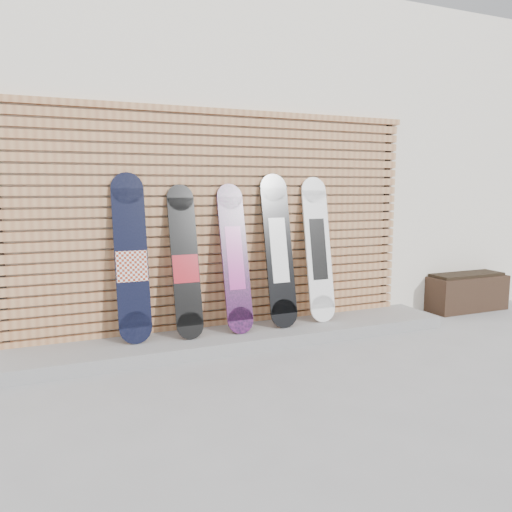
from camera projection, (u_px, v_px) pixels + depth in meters
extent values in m
plane|color=gray|center=(276.00, 364.00, 4.36)|extent=(80.00, 80.00, 0.00)
cube|color=white|center=(208.00, 169.00, 7.50)|extent=(12.00, 5.00, 3.60)
cube|color=gray|center=(233.00, 338.00, 4.91)|extent=(4.60, 0.70, 0.12)
cube|color=#B2764A|center=(223.00, 323.00, 5.17)|extent=(4.20, 0.05, 0.08)
cube|color=#B2764A|center=(223.00, 314.00, 5.16)|extent=(4.20, 0.05, 0.08)
cube|color=#B2764A|center=(223.00, 304.00, 5.14)|extent=(4.20, 0.05, 0.07)
cube|color=#B2764A|center=(223.00, 295.00, 5.13)|extent=(4.20, 0.05, 0.07)
cube|color=#B2764A|center=(223.00, 286.00, 5.12)|extent=(4.20, 0.05, 0.07)
cube|color=#B2764A|center=(223.00, 277.00, 5.10)|extent=(4.20, 0.05, 0.07)
cube|color=#B2764A|center=(223.00, 267.00, 5.09)|extent=(4.20, 0.05, 0.07)
cube|color=#B2764A|center=(223.00, 258.00, 5.08)|extent=(4.20, 0.05, 0.07)
cube|color=#B2764A|center=(223.00, 249.00, 5.06)|extent=(4.20, 0.05, 0.07)
cube|color=#B2764A|center=(222.00, 239.00, 5.05)|extent=(4.20, 0.05, 0.08)
cube|color=#B2764A|center=(222.00, 229.00, 5.04)|extent=(4.20, 0.05, 0.08)
cube|color=#B2764A|center=(222.00, 220.00, 5.02)|extent=(4.20, 0.05, 0.08)
cube|color=#B2764A|center=(222.00, 210.00, 5.01)|extent=(4.20, 0.05, 0.08)
cube|color=#B2764A|center=(222.00, 201.00, 5.00)|extent=(4.20, 0.05, 0.08)
cube|color=#B2764A|center=(222.00, 191.00, 4.98)|extent=(4.20, 0.05, 0.08)
cube|color=#B2764A|center=(222.00, 181.00, 4.97)|extent=(4.20, 0.05, 0.08)
cube|color=#B2764A|center=(222.00, 171.00, 4.96)|extent=(4.20, 0.05, 0.08)
cube|color=#B2764A|center=(222.00, 161.00, 4.94)|extent=(4.20, 0.05, 0.08)
cube|color=#B2764A|center=(222.00, 151.00, 4.93)|extent=(4.20, 0.05, 0.08)
cube|color=#B2764A|center=(222.00, 141.00, 4.92)|extent=(4.20, 0.05, 0.08)
cube|color=#B2764A|center=(222.00, 131.00, 4.90)|extent=(4.20, 0.05, 0.08)
cube|color=#B2764A|center=(221.00, 121.00, 4.89)|extent=(4.20, 0.05, 0.08)
cube|color=black|center=(385.00, 223.00, 5.83)|extent=(0.06, 0.04, 2.23)
cube|color=#B2764A|center=(221.00, 112.00, 4.88)|extent=(4.26, 0.07, 0.06)
cube|color=black|center=(465.00, 293.00, 6.27)|extent=(1.04, 0.43, 0.43)
cube|color=black|center=(466.00, 274.00, 6.24)|extent=(0.95, 0.35, 0.03)
cube|color=black|center=(131.00, 258.00, 4.54)|extent=(0.30, 0.25, 1.26)
cylinder|color=black|center=(136.00, 328.00, 4.53)|extent=(0.30, 0.07, 0.30)
cylinder|color=black|center=(127.00, 188.00, 4.56)|extent=(0.30, 0.07, 0.30)
cube|color=white|center=(132.00, 266.00, 4.54)|extent=(0.28, 0.08, 0.28)
cube|color=black|center=(185.00, 261.00, 4.71)|extent=(0.26, 0.30, 1.19)
cylinder|color=black|center=(190.00, 326.00, 4.66)|extent=(0.26, 0.08, 0.26)
cylinder|color=black|center=(180.00, 198.00, 4.76)|extent=(0.26, 0.08, 0.26)
cube|color=maroon|center=(186.00, 269.00, 4.71)|extent=(0.25, 0.09, 0.26)
cube|color=black|center=(235.00, 258.00, 4.90)|extent=(0.26, 0.32, 1.19)
cylinder|color=black|center=(240.00, 320.00, 4.84)|extent=(0.26, 0.08, 0.26)
cylinder|color=black|center=(229.00, 197.00, 4.95)|extent=(0.26, 0.08, 0.26)
cube|color=#A52182|center=(235.00, 258.00, 4.90)|extent=(0.16, 0.18, 0.61)
cube|color=black|center=(279.00, 250.00, 5.08)|extent=(0.29, 0.30, 1.27)
cylinder|color=black|center=(284.00, 313.00, 5.04)|extent=(0.29, 0.08, 0.29)
cylinder|color=black|center=(273.00, 188.00, 5.12)|extent=(0.29, 0.08, 0.29)
cube|color=white|center=(279.00, 250.00, 5.08)|extent=(0.18, 0.17, 0.66)
cube|color=white|center=(318.00, 249.00, 5.29)|extent=(0.29, 0.26, 1.24)
cylinder|color=white|center=(323.00, 308.00, 5.26)|extent=(0.29, 0.08, 0.29)
cylinder|color=white|center=(313.00, 190.00, 5.31)|extent=(0.29, 0.08, 0.29)
cube|color=black|center=(318.00, 249.00, 5.29)|extent=(0.18, 0.15, 0.64)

